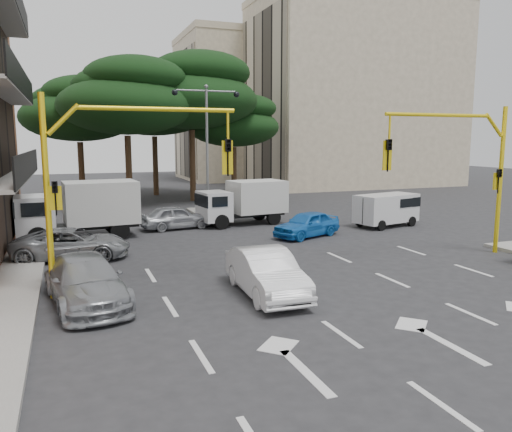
% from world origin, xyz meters
% --- Properties ---
extents(ground, '(120.00, 120.00, 0.00)m').
position_xyz_m(ground, '(0.00, 0.00, 0.00)').
color(ground, '#28282B').
rests_on(ground, ground).
extents(median_strip, '(1.40, 6.00, 0.15)m').
position_xyz_m(median_strip, '(0.00, 16.00, 0.07)').
color(median_strip, gray).
rests_on(median_strip, ground).
extents(apartment_beige_near, '(20.20, 12.15, 18.70)m').
position_xyz_m(apartment_beige_near, '(19.95, 32.00, 9.35)').
color(apartment_beige_near, tan).
rests_on(apartment_beige_near, ground).
extents(apartment_beige_far, '(16.20, 12.15, 16.70)m').
position_xyz_m(apartment_beige_far, '(12.95, 44.00, 8.35)').
color(apartment_beige_far, tan).
rests_on(apartment_beige_far, ground).
extents(pine_left_near, '(9.15, 9.15, 10.23)m').
position_xyz_m(pine_left_near, '(-3.94, 21.96, 7.60)').
color(pine_left_near, '#382616').
rests_on(pine_left_near, ground).
extents(pine_center, '(9.98, 9.98, 11.16)m').
position_xyz_m(pine_center, '(1.06, 23.96, 8.30)').
color(pine_center, '#382616').
rests_on(pine_center, ground).
extents(pine_left_far, '(8.32, 8.32, 9.30)m').
position_xyz_m(pine_left_far, '(-6.94, 25.96, 6.91)').
color(pine_left_far, '#382616').
rests_on(pine_left_far, ground).
extents(pine_right, '(7.49, 7.49, 8.37)m').
position_xyz_m(pine_right, '(5.06, 25.96, 6.22)').
color(pine_right, '#382616').
rests_on(pine_right, ground).
extents(pine_back, '(9.15, 9.15, 10.23)m').
position_xyz_m(pine_back, '(-0.94, 28.96, 7.60)').
color(pine_back, '#382616').
rests_on(pine_back, ground).
extents(signal_mast_right, '(5.79, 0.37, 6.00)m').
position_xyz_m(signal_mast_right, '(6.80, 1.99, 3.88)').
color(signal_mast_right, yellow).
rests_on(signal_mast_right, ground).
extents(signal_mast_left, '(5.79, 0.37, 6.00)m').
position_xyz_m(signal_mast_left, '(-6.80, 1.99, 3.88)').
color(signal_mast_left, yellow).
rests_on(signal_mast_left, ground).
extents(street_lamp_center, '(4.16, 0.36, 7.77)m').
position_xyz_m(street_lamp_center, '(0.00, 16.00, 5.43)').
color(street_lamp_center, slate).
rests_on(street_lamp_center, median_strip).
extents(car_white_hatch, '(1.62, 4.26, 1.39)m').
position_xyz_m(car_white_hatch, '(-2.54, 0.04, 0.69)').
color(car_white_hatch, silver).
rests_on(car_white_hatch, ground).
extents(car_blue_compact, '(3.94, 2.73, 1.25)m').
position_xyz_m(car_blue_compact, '(2.72, 7.84, 0.62)').
color(car_blue_compact, blue).
rests_on(car_blue_compact, ground).
extents(car_silver_wagon, '(2.55, 4.90, 1.36)m').
position_xyz_m(car_silver_wagon, '(-7.69, 1.09, 0.68)').
color(car_silver_wagon, '#95979C').
rests_on(car_silver_wagon, ground).
extents(car_silver_cross_a, '(4.74, 2.83, 1.23)m').
position_xyz_m(car_silver_cross_a, '(-8.00, 7.00, 0.62)').
color(car_silver_cross_a, gray).
rests_on(car_silver_cross_a, ground).
extents(car_silver_cross_b, '(3.82, 1.92, 1.25)m').
position_xyz_m(car_silver_cross_b, '(-2.78, 12.23, 0.62)').
color(car_silver_cross_b, '#A5A7AD').
rests_on(car_silver_cross_b, ground).
extents(van_white, '(3.84, 2.37, 1.79)m').
position_xyz_m(van_white, '(8.07, 8.97, 0.89)').
color(van_white, silver).
rests_on(van_white, ground).
extents(box_truck_a, '(5.70, 2.75, 2.72)m').
position_xyz_m(box_truck_a, '(-7.58, 11.17, 1.36)').
color(box_truck_a, silver).
rests_on(box_truck_a, ground).
extents(box_truck_b, '(5.11, 2.60, 2.42)m').
position_xyz_m(box_truck_b, '(1.00, 12.34, 1.21)').
color(box_truck_b, silver).
rests_on(box_truck_b, ground).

